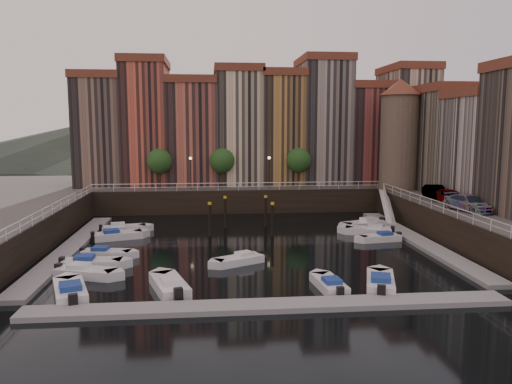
{
  "coord_description": "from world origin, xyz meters",
  "views": [
    {
      "loc": [
        -3.65,
        -46.14,
        11.19
      ],
      "look_at": [
        1.07,
        4.0,
        4.39
      ],
      "focal_mm": 35.0,
      "sensor_mm": 36.0,
      "label": 1
    }
  ],
  "objects": [
    {
      "name": "boat_right_3",
      "position": [
        12.72,
        2.86,
        0.38
      ],
      "size": [
        5.01,
        3.11,
        1.12
      ],
      "rotation": [
        0.0,
        0.0,
        2.83
      ],
      "color": "silver",
      "rests_on": "ground"
    },
    {
      "name": "boat_near_1",
      "position": [
        -6.42,
        -13.2,
        0.4
      ],
      "size": [
        3.24,
        5.31,
        1.19
      ],
      "rotation": [
        0.0,
        0.0,
        1.87
      ],
      "color": "silver",
      "rests_on": "ground"
    },
    {
      "name": "dock_near",
      "position": [
        0.0,
        -17.0,
        0.17
      ],
      "size": [
        30.0,
        2.0,
        0.35
      ],
      "primitive_type": "cube",
      "color": "gray",
      "rests_on": "ground"
    },
    {
      "name": "promenade_trees",
      "position": [
        -1.33,
        18.2,
        6.58
      ],
      "size": [
        21.2,
        3.2,
        5.2
      ],
      "color": "black",
      "rests_on": "quay_far"
    },
    {
      "name": "mountains",
      "position": [
        1.72,
        110.0,
        7.92
      ],
      "size": [
        145.0,
        100.0,
        18.0
      ],
      "color": "#2D382D",
      "rests_on": "ground"
    },
    {
      "name": "street_lamps",
      "position": [
        -1.0,
        17.2,
        5.9
      ],
      "size": [
        10.36,
        0.36,
        4.18
      ],
      "color": "black",
      "rests_on": "quay_far"
    },
    {
      "name": "boat_near_3",
      "position": [
        8.01,
        -13.86,
        0.39
      ],
      "size": [
        3.21,
        5.17,
        1.16
      ],
      "rotation": [
        0.0,
        0.0,
        1.26
      ],
      "color": "silver",
      "rests_on": "ground"
    },
    {
      "name": "boat_left_2",
      "position": [
        -12.54,
        -3.8,
        0.33
      ],
      "size": [
        4.41,
        2.15,
        0.99
      ],
      "rotation": [
        0.0,
        0.0,
        -0.15
      ],
      "color": "silver",
      "rests_on": "ground"
    },
    {
      "name": "boat_extra_82",
      "position": [
        -1.29,
        -6.88,
        0.33
      ],
      "size": [
        4.31,
        3.28,
        0.99
      ],
      "rotation": [
        0.0,
        0.0,
        3.63
      ],
      "color": "silver",
      "rests_on": "ground"
    },
    {
      "name": "dock_right",
      "position": [
        16.2,
        -1.0,
        0.17
      ],
      "size": [
        2.0,
        28.0,
        0.35
      ],
      "primitive_type": "cube",
      "color": "gray",
      "rests_on": "ground"
    },
    {
      "name": "gangway",
      "position": [
        17.1,
        10.0,
        1.92
      ],
      "size": [
        2.78,
        8.32,
        3.73
      ],
      "color": "white",
      "rests_on": "ground"
    },
    {
      "name": "boat_left_4",
      "position": [
        -12.79,
        6.34,
        0.37
      ],
      "size": [
        4.86,
        2.6,
        1.09
      ],
      "rotation": [
        0.0,
        0.0,
        0.21
      ],
      "color": "silver",
      "rests_on": "ground"
    },
    {
      "name": "ground",
      "position": [
        0.0,
        0.0,
        0.0
      ],
      "size": [
        200.0,
        200.0,
        0.0
      ],
      "primitive_type": "plane",
      "color": "black",
      "rests_on": "ground"
    },
    {
      "name": "boat_near_0",
      "position": [
        -12.81,
        -13.77,
        0.4
      ],
      "size": [
        3.37,
        5.3,
        1.19
      ],
      "rotation": [
        0.0,
        0.0,
        1.9
      ],
      "color": "silver",
      "rests_on": "ground"
    },
    {
      "name": "far_terrace",
      "position": [
        3.31,
        23.5,
        10.95
      ],
      "size": [
        48.7,
        10.3,
        17.5
      ],
      "color": "#7C614F",
      "rests_on": "quay_far"
    },
    {
      "name": "car_a",
      "position": [
        21.09,
        2.73,
        3.77
      ],
      "size": [
        2.56,
        4.75,
        1.54
      ],
      "primitive_type": "imported",
      "rotation": [
        0.0,
        0.0,
        0.17
      ],
      "color": "gray",
      "rests_on": "quay_right"
    },
    {
      "name": "quay_far",
      "position": [
        0.0,
        26.0,
        1.5
      ],
      "size": [
        80.0,
        20.0,
        3.0
      ],
      "primitive_type": "cube",
      "color": "black",
      "rests_on": "ground"
    },
    {
      "name": "boat_left_3",
      "position": [
        -12.83,
        3.05,
        0.38
      ],
      "size": [
        4.96,
        3.11,
        1.11
      ],
      "rotation": [
        0.0,
        0.0,
        0.32
      ],
      "color": "silver",
      "rests_on": "ground"
    },
    {
      "name": "boat_right_2",
      "position": [
        12.86,
        -0.17,
        0.32
      ],
      "size": [
        4.28,
        2.08,
        0.96
      ],
      "rotation": [
        0.0,
        0.0,
        3.29
      ],
      "color": "silver",
      "rests_on": "ground"
    },
    {
      "name": "right_terrace",
      "position": [
        26.5,
        3.8,
        9.56
      ],
      "size": [
        9.3,
        24.3,
        14.0
      ],
      "color": "#7C715D",
      "rests_on": "quay_right"
    },
    {
      "name": "boat_left_1",
      "position": [
        -13.02,
        -6.96,
        0.37
      ],
      "size": [
        4.83,
        1.86,
        1.1
      ],
      "rotation": [
        0.0,
        0.0,
        -0.02
      ],
      "color": "silver",
      "rests_on": "ground"
    },
    {
      "name": "mooring_pilings",
      "position": [
        -0.13,
        5.5,
        1.65
      ],
      "size": [
        6.64,
        5.28,
        3.78
      ],
      "color": "black",
      "rests_on": "ground"
    },
    {
      "name": "car_c",
      "position": [
        20.7,
        -1.75,
        3.77
      ],
      "size": [
        3.43,
        5.68,
        1.54
      ],
      "primitive_type": "imported",
      "rotation": [
        0.0,
        0.0,
        0.26
      ],
      "color": "gray",
      "rests_on": "quay_right"
    },
    {
      "name": "dock_left",
      "position": [
        -16.2,
        -1.0,
        0.17
      ],
      "size": [
        2.0,
        28.0,
        0.35
      ],
      "primitive_type": "cube",
      "color": "gray",
      "rests_on": "ground"
    },
    {
      "name": "railings",
      "position": [
        0.0,
        4.88,
        3.79
      ],
      "size": [
        36.08,
        34.04,
        0.52
      ],
      "color": "white",
      "rests_on": "ground"
    },
    {
      "name": "corner_tower",
      "position": [
        20.0,
        14.5,
        10.19
      ],
      "size": [
        5.2,
        5.2,
        13.8
      ],
      "color": "#6B5B4C",
      "rests_on": "quay_right"
    },
    {
      "name": "boat_right_4",
      "position": [
        13.18,
        5.96,
        0.4
      ],
      "size": [
        5.25,
        3.43,
        1.18
      ],
      "rotation": [
        0.0,
        0.0,
        3.49
      ],
      "color": "silver",
      "rests_on": "ground"
    },
    {
      "name": "car_b",
      "position": [
        20.92,
        5.78,
        3.77
      ],
      "size": [
        2.28,
        4.88,
        1.55
      ],
      "primitive_type": "imported",
      "rotation": [
        0.0,
        0.0,
        -0.14
      ],
      "color": "gray",
      "rests_on": "quay_right"
    },
    {
      "name": "boat_left_0",
      "position": [
        -12.89,
        -9.42,
        0.37
      ],
      "size": [
        4.87,
        3.05,
        1.1
      ],
      "rotation": [
        0.0,
        0.0,
        -0.32
      ],
      "color": "silver",
      "rests_on": "ground"
    },
    {
      "name": "boat_near_2",
      "position": [
        4.46,
        -13.76,
        0.33
      ],
      "size": [
        1.98,
        4.38,
        0.99
      ],
      "rotation": [
        0.0,
        0.0,
        1.68
      ],
      "color": "silver",
      "rests_on": "ground"
    }
  ]
}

